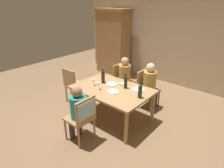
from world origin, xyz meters
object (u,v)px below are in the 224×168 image
object	(u,v)px
person_man_bearded	(78,109)
wine_bottle_tall_green	(103,76)
chair_far_left	(122,79)
dinner_plate_host	(112,84)
armoire_cabinet	(113,42)
person_man_guest	(125,76)
wine_bottle_dark_red	(126,82)
wine_glass_near_left	(98,85)
wine_glass_centre	(93,81)
dinner_plate_guest_right	(139,89)
dinner_plate_guest_left	(113,91)
chair_far_right	(146,86)
chair_left_end	(73,83)
dining_table	(112,92)
chair_near	(83,114)
person_woman_host	(150,83)
wine_bottle_short_olive	(140,91)

from	to	relation	value
person_man_bearded	wine_bottle_tall_green	xyz separation A→B (m)	(-0.32, 1.02, 0.25)
chair_far_left	dinner_plate_host	xyz separation A→B (m)	(0.31, -0.77, 0.20)
armoire_cabinet	person_man_bearded	xyz separation A→B (m)	(1.89, -3.23, -0.46)
person_man_guest	wine_bottle_dark_red	bearing A→B (deg)	36.70
armoire_cabinet	wine_glass_near_left	bearing A→B (deg)	-55.51
wine_glass_centre	person_man_bearded	bearing A→B (deg)	-64.29
dinner_plate_guest_right	wine_glass_near_left	bearing A→B (deg)	-140.97
wine_glass_centre	wine_bottle_tall_green	bearing A→B (deg)	75.30
armoire_cabinet	wine_glass_centre	distance (m)	2.88
chair_far_left	wine_glass_near_left	xyz separation A→B (m)	(0.27, -1.14, 0.30)
dinner_plate_guest_left	armoire_cabinet	bearing A→B (deg)	130.22
chair_far_right	chair_left_end	distance (m)	1.79
armoire_cabinet	dining_table	distance (m)	3.02
chair_near	dinner_plate_host	size ratio (longest dim) A/B	3.63
wine_bottle_dark_red	dinner_plate_guest_right	distance (m)	0.31
dinner_plate_guest_left	chair_left_end	bearing A→B (deg)	179.24
chair_left_end	person_woman_host	world-z (taller)	person_woman_host
chair_near	dinner_plate_guest_right	xyz separation A→B (m)	(0.34, 1.24, 0.14)
dining_table	wine_bottle_dark_red	bearing A→B (deg)	42.81
wine_glass_near_left	dining_table	bearing A→B (deg)	48.83
chair_near	wine_glass_centre	bearing A→B (deg)	33.89
wine_bottle_tall_green	dinner_plate_guest_left	world-z (taller)	wine_bottle_tall_green
person_man_guest	wine_bottle_short_olive	size ratio (longest dim) A/B	3.40
dining_table	chair_far_right	distance (m)	0.98
person_man_bearded	wine_bottle_tall_green	world-z (taller)	person_man_bearded
person_woman_host	wine_bottle_dark_red	distance (m)	0.79
chair_far_left	wine_bottle_short_olive	xyz separation A→B (m)	(1.12, -0.90, 0.34)
dining_table	chair_left_end	world-z (taller)	chair_left_end
dining_table	wine_bottle_short_olive	size ratio (longest dim) A/B	4.86
wine_bottle_tall_green	wine_bottle_dark_red	bearing A→B (deg)	10.07
chair_left_end	wine_bottle_short_olive	size ratio (longest dim) A/B	2.76
chair_far_right	wine_glass_centre	size ratio (longest dim) A/B	6.17
chair_far_right	person_man_guest	distance (m)	0.63
wine_bottle_dark_red	armoire_cabinet	bearing A→B (deg)	135.20
armoire_cabinet	person_man_bearded	distance (m)	3.76
dinner_plate_host	dinner_plate_guest_right	size ratio (longest dim) A/B	0.97
person_man_bearded	dining_table	bearing A→B (deg)	-1.58
chair_left_end	dinner_plate_host	xyz separation A→B (m)	(1.05, 0.25, 0.20)
chair_near	chair_left_end	xyz separation A→B (m)	(-1.31, 0.84, -0.06)
person_man_bearded	wine_glass_centre	bearing A→B (deg)	25.71
person_woman_host	person_man_bearded	distance (m)	1.90
chair_left_end	dinner_plate_guest_right	bearing A→B (deg)	13.59
person_man_guest	armoire_cabinet	bearing A→B (deg)	-131.07
dining_table	wine_glass_centre	world-z (taller)	wine_glass_centre
wine_bottle_dark_red	dinner_plate_guest_left	distance (m)	0.34
person_man_guest	dinner_plate_guest_left	size ratio (longest dim) A/B	4.64
person_man_bearded	person_man_guest	bearing A→B (deg)	9.59
chair_near	person_woman_host	bearing A→B (deg)	-8.19
chair_far_left	person_man_guest	size ratio (longest dim) A/B	0.81
wine_bottle_tall_green	chair_left_end	bearing A→B (deg)	-167.86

